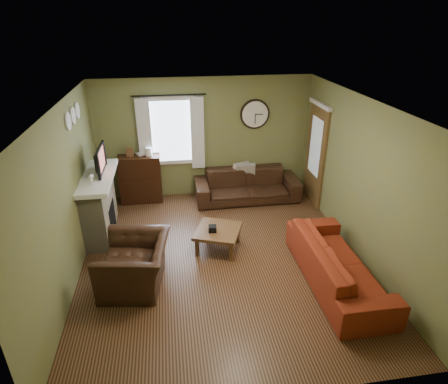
{
  "coord_description": "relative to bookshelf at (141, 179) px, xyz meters",
  "views": [
    {
      "loc": [
        -0.75,
        -5.18,
        3.77
      ],
      "look_at": [
        0.1,
        0.4,
        1.05
      ],
      "focal_mm": 30.0,
      "sensor_mm": 36.0,
      "label": 1
    }
  ],
  "objects": [
    {
      "name": "floor",
      "position": [
        1.42,
        -2.39,
        -0.52
      ],
      "size": [
        4.6,
        5.2,
        0.0
      ],
      "primitive_type": "cube",
      "color": "#4E311E",
      "rests_on": "ground"
    },
    {
      "name": "ceiling",
      "position": [
        1.42,
        -2.39,
        2.08
      ],
      "size": [
        4.6,
        5.2,
        0.0
      ],
      "primitive_type": "cube",
      "color": "white",
      "rests_on": "ground"
    },
    {
      "name": "wall_left",
      "position": [
        -0.88,
        -2.39,
        0.78
      ],
      "size": [
        0.0,
        5.2,
        2.6
      ],
      "primitive_type": "cube",
      "color": "olive",
      "rests_on": "ground"
    },
    {
      "name": "wall_right",
      "position": [
        3.72,
        -2.39,
        0.78
      ],
      "size": [
        0.0,
        5.2,
        2.6
      ],
      "primitive_type": "cube",
      "color": "olive",
      "rests_on": "ground"
    },
    {
      "name": "wall_back",
      "position": [
        1.42,
        0.21,
        0.78
      ],
      "size": [
        4.6,
        0.0,
        2.6
      ],
      "primitive_type": "cube",
      "color": "olive",
      "rests_on": "ground"
    },
    {
      "name": "wall_front",
      "position": [
        1.42,
        -4.99,
        0.78
      ],
      "size": [
        4.6,
        0.0,
        2.6
      ],
      "primitive_type": "cube",
      "color": "olive",
      "rests_on": "ground"
    },
    {
      "name": "fireplace",
      "position": [
        -0.68,
        -1.24,
        0.03
      ],
      "size": [
        0.4,
        1.4,
        1.1
      ],
      "primitive_type": "cube",
      "color": "tan",
      "rests_on": "floor"
    },
    {
      "name": "firebox",
      "position": [
        -0.49,
        -1.24,
        -0.22
      ],
      "size": [
        0.04,
        0.6,
        0.55
      ],
      "primitive_type": "cube",
      "color": "black",
      "rests_on": "fireplace"
    },
    {
      "name": "mantel",
      "position": [
        -0.65,
        -1.24,
        0.62
      ],
      "size": [
        0.58,
        1.6,
        0.08
      ],
      "primitive_type": "cube",
      "color": "white",
      "rests_on": "fireplace"
    },
    {
      "name": "tv",
      "position": [
        -0.63,
        -1.09,
        0.83
      ],
      "size": [
        0.08,
        0.6,
        0.35
      ],
      "primitive_type": "imported",
      "rotation": [
        0.0,
        0.0,
        1.57
      ],
      "color": "black",
      "rests_on": "mantel"
    },
    {
      "name": "tv_screen",
      "position": [
        -0.55,
        -1.09,
        0.89
      ],
      "size": [
        0.02,
        0.62,
        0.36
      ],
      "primitive_type": "cube",
      "color": "#994C3F",
      "rests_on": "mantel"
    },
    {
      "name": "medallion_left",
      "position": [
        -0.86,
        -1.59,
        1.73
      ],
      "size": [
        0.28,
        0.28,
        0.03
      ],
      "primitive_type": "cylinder",
      "color": "white",
      "rests_on": "wall_left"
    },
    {
      "name": "medallion_mid",
      "position": [
        -0.86,
        -1.24,
        1.73
      ],
      "size": [
        0.28,
        0.28,
        0.03
      ],
      "primitive_type": "cylinder",
      "color": "white",
      "rests_on": "wall_left"
    },
    {
      "name": "medallion_right",
      "position": [
        -0.86,
        -0.89,
        1.73
      ],
      "size": [
        0.28,
        0.28,
        0.03
      ],
      "primitive_type": "cylinder",
      "color": "white",
      "rests_on": "wall_left"
    },
    {
      "name": "window_pane",
      "position": [
        0.72,
        0.19,
        0.98
      ],
      "size": [
        1.0,
        0.02,
        1.3
      ],
      "primitive_type": null,
      "color": "silver",
      "rests_on": "wall_back"
    },
    {
      "name": "curtain_rod",
      "position": [
        0.72,
        0.09,
        1.75
      ],
      "size": [
        0.03,
        0.03,
        1.5
      ],
      "primitive_type": "cylinder",
      "color": "black",
      "rests_on": "wall_back"
    },
    {
      "name": "curtain_left",
      "position": [
        0.17,
        0.09,
        0.93
      ],
      "size": [
        0.28,
        0.04,
        1.55
      ],
      "primitive_type": "cube",
      "color": "silver",
      "rests_on": "wall_back"
    },
    {
      "name": "curtain_right",
      "position": [
        1.27,
        0.09,
        0.93
      ],
      "size": [
        0.28,
        0.04,
        1.55
      ],
      "primitive_type": "cube",
      "color": "silver",
      "rests_on": "wall_back"
    },
    {
      "name": "wall_clock",
      "position": [
        2.52,
        0.16,
        1.28
      ],
      "size": [
        0.64,
        0.06,
        0.64
      ],
      "primitive_type": null,
      "color": "white",
      "rests_on": "wall_back"
    },
    {
      "name": "door",
      "position": [
        3.69,
        -0.54,
        0.53
      ],
      "size": [
        0.05,
        0.9,
        2.1
      ],
      "primitive_type": "cube",
      "color": "brown",
      "rests_on": "floor"
    },
    {
      "name": "bookshelf",
      "position": [
        0.0,
        0.0,
        0.0
      ],
      "size": [
        0.88,
        0.37,
        1.04
      ],
      "primitive_type": null,
      "color": "black",
      "rests_on": "floor"
    },
    {
      "name": "book",
      "position": [
        -0.02,
        0.06,
        0.44
      ],
      "size": [
        0.26,
        0.28,
        0.02
      ],
      "primitive_type": "imported",
      "rotation": [
        0.0,
        0.0,
        0.47
      ],
      "color": "brown",
      "rests_on": "bookshelf"
    },
    {
      "name": "sofa_brown",
      "position": [
        2.29,
        -0.26,
        -0.19
      ],
      "size": [
        2.26,
        0.88,
        0.66
      ],
      "primitive_type": "imported",
      "color": "black",
      "rests_on": "floor"
    },
    {
      "name": "pillow_left",
      "position": [
        2.22,
        0.07,
        0.03
      ],
      "size": [
        0.4,
        0.25,
        0.38
      ],
      "primitive_type": "cube",
      "rotation": [
        0.0,
        0.0,
        0.38
      ],
      "color": "gray",
      "rests_on": "sofa_brown"
    },
    {
      "name": "pillow_right",
      "position": [
        2.3,
        -0.05,
        0.03
      ],
      "size": [
        0.43,
        0.18,
        0.42
      ],
      "primitive_type": "cube",
      "rotation": [
        0.0,
        0.0,
        -0.13
      ],
      "color": "gray",
      "rests_on": "sofa_brown"
    },
    {
      "name": "sofa_red",
      "position": [
        3.07,
        -3.25,
        -0.19
      ],
      "size": [
        0.9,
        2.29,
        0.67
      ],
      "primitive_type": "imported",
      "rotation": [
        0.0,
        0.0,
        1.57
      ],
      "color": "maroon",
      "rests_on": "floor"
    },
    {
      "name": "armchair",
      "position": [
        0.04,
        -2.84,
        -0.16
      ],
      "size": [
        1.13,
        1.25,
        0.73
      ],
      "primitive_type": "imported",
      "rotation": [
        0.0,
        0.0,
        -1.71
      ],
      "color": "black",
      "rests_on": "floor"
    },
    {
      "name": "coffee_table",
      "position": [
        1.4,
        -2.1,
        -0.33
      ],
      "size": [
        0.95,
        0.95,
        0.39
      ],
      "primitive_type": null,
      "rotation": [
        0.0,
        0.0,
        -0.37
      ],
      "color": "brown",
      "rests_on": "floor"
    },
    {
      "name": "tissue_box",
      "position": [
        1.3,
        -2.14,
        -0.12
      ],
      "size": [
        0.15,
        0.15,
        0.1
      ],
      "primitive_type": "cube",
      "rotation": [
        0.0,
        0.0,
        -0.11
      ],
      "color": "black",
      "rests_on": "coffee_table"
    },
    {
      "name": "wine_glass_a",
      "position": [
        -0.63,
        -1.75,
        0.76
      ],
      "size": [
        0.07,
        0.07,
        0.21
      ],
      "primitive_type": null,
      "color": "white",
      "rests_on": "mantel"
    },
    {
      "name": "wine_glass_b",
      "position": [
        -0.63,
        -1.67,
        0.75
      ],
      "size": [
        0.07,
        0.07,
        0.19
      ],
      "primitive_type": null,
      "color": "white",
      "rests_on": "mantel"
    }
  ]
}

